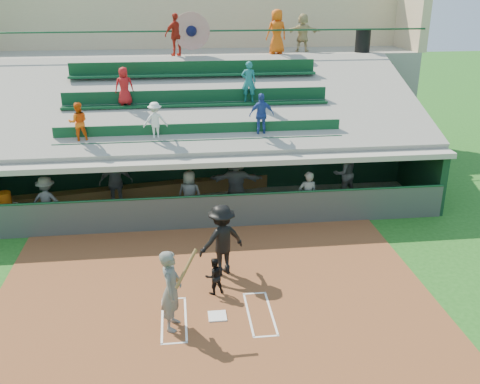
{
  "coord_description": "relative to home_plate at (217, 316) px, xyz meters",
  "views": [
    {
      "loc": [
        -0.76,
        -10.73,
        7.41
      ],
      "look_at": [
        0.97,
        3.5,
        1.8
      ],
      "focal_mm": 40.0,
      "sensor_mm": 36.0,
      "label": 1
    }
  ],
  "objects": [
    {
      "name": "batter_at_plate",
      "position": [
        -1.04,
        -0.27,
        0.96
      ],
      "size": [
        0.92,
        0.81,
        1.95
      ],
      "color": "#545752",
      "rests_on": "dirt_slab"
    },
    {
      "name": "dugout_player_a",
      "position": [
        -5.01,
        5.8,
        0.84
      ],
      "size": [
        1.16,
        0.78,
        1.66
      ],
      "primitive_type": "imported",
      "rotation": [
        0.0,
        0.0,
        2.98
      ],
      "color": "#5E605B",
      "rests_on": "dugout_floor"
    },
    {
      "name": "grandstand",
      "position": [
        -0.01,
        10.51,
        2.23
      ],
      "size": [
        20.4,
        10.4,
        7.8
      ],
      "color": "#464A45",
      "rests_on": "ground"
    },
    {
      "name": "water_cooler",
      "position": [
        -6.34,
        5.85,
        0.95
      ],
      "size": [
        0.45,
        0.45,
        0.45
      ],
      "primitive_type": "cylinder",
      "color": "#C5560B",
      "rests_on": "white_table"
    },
    {
      "name": "dugout_player_c",
      "position": [
        -0.43,
        5.82,
        0.84
      ],
      "size": [
        0.94,
        0.76,
        1.66
      ],
      "primitive_type": "imported",
      "rotation": [
        0.0,
        0.0,
        2.82
      ],
      "color": "#5D605A",
      "rests_on": "dugout_floor"
    },
    {
      "name": "dugout_player_f",
      "position": [
        5.24,
        7.04,
        0.92
      ],
      "size": [
        1.03,
        0.88,
        1.84
      ],
      "primitive_type": "imported",
      "rotation": [
        0.0,
        0.0,
        3.37
      ],
      "color": "#5A5D58",
      "rests_on": "dugout_floor"
    },
    {
      "name": "dirt_slab",
      "position": [
        0.0,
        0.5,
        -0.03
      ],
      "size": [
        11.0,
        9.0,
        0.02
      ],
      "primitive_type": "cube",
      "color": "brown",
      "rests_on": "ground"
    },
    {
      "name": "trash_bin",
      "position": [
        7.45,
        12.48,
        5.05
      ],
      "size": [
        0.65,
        0.65,
        0.97
      ],
      "primitive_type": "cylinder",
      "color": "black",
      "rests_on": "concourse_slab"
    },
    {
      "name": "concourse_staff_a",
      "position": [
        -0.61,
        12.05,
        5.42
      ],
      "size": [
        1.08,
        0.76,
        1.71
      ],
      "primitive_type": "imported",
      "rotation": [
        0.0,
        0.0,
        3.53
      ],
      "color": "red",
      "rests_on": "concourse_slab"
    },
    {
      "name": "dugout_bench",
      "position": [
        -0.29,
        8.13,
        0.25
      ],
      "size": [
        16.32,
        3.25,
        0.49
      ],
      "primitive_type": "cube",
      "rotation": [
        0.0,
        0.0,
        0.17
      ],
      "color": "brown",
      "rests_on": "dugout_floor"
    },
    {
      "name": "dugout_player_e",
      "position": [
        3.42,
        5.2,
        0.85
      ],
      "size": [
        0.62,
        0.41,
        1.69
      ],
      "primitive_type": "imported",
      "rotation": [
        0.0,
        0.0,
        3.13
      ],
      "color": "#5C5F59",
      "rests_on": "dugout_floor"
    },
    {
      "name": "concourse_slab",
      "position": [
        0.0,
        13.5,
        2.26
      ],
      "size": [
        20.0,
        3.0,
        4.6
      ],
      "primitive_type": "cube",
      "color": "gray",
      "rests_on": "ground"
    },
    {
      "name": "dugout_player_d",
      "position": [
        1.19,
        6.43,
        1.0
      ],
      "size": [
        1.89,
        0.77,
        1.98
      ],
      "primitive_type": "imported",
      "rotation": [
        0.0,
        0.0,
        3.04
      ],
      "color": "#5D5F5A",
      "rests_on": "dugout_floor"
    },
    {
      "name": "dugout_player_b",
      "position": [
        -2.93,
        6.92,
        0.98
      ],
      "size": [
        1.2,
        0.62,
        1.95
      ],
      "primitive_type": "imported",
      "rotation": [
        0.0,
        0.0,
        3.27
      ],
      "color": "#535551",
      "rests_on": "dugout_floor"
    },
    {
      "name": "batters_box_chalk",
      "position": [
        0.0,
        0.0,
        -0.01
      ],
      "size": [
        2.65,
        1.85,
        0.01
      ],
      "color": "white",
      "rests_on": "dirt_slab"
    },
    {
      "name": "catcher",
      "position": [
        0.01,
        1.06,
        0.48
      ],
      "size": [
        0.57,
        0.5,
        0.98
      ],
      "primitive_type": "imported",
      "rotation": [
        0.0,
        0.0,
        3.46
      ],
      "color": "black",
      "rests_on": "dirt_slab"
    },
    {
      "name": "home_umpire",
      "position": [
        0.3,
        2.07,
        0.98
      ],
      "size": [
        1.47,
        1.18,
        1.99
      ],
      "primitive_type": "imported",
      "rotation": [
        0.0,
        0.0,
        3.54
      ],
      "color": "black",
      "rests_on": "dirt_slab"
    },
    {
      "name": "concourse_staff_b",
      "position": [
        3.59,
        12.31,
        5.48
      ],
      "size": [
        1.01,
        0.78,
        1.83
      ],
      "primitive_type": "imported",
      "rotation": [
        0.0,
        0.0,
        3.38
      ],
      "color": "#E2540D",
      "rests_on": "concourse_slab"
    },
    {
      "name": "white_table",
      "position": [
        -6.4,
        5.89,
        0.37
      ],
      "size": [
        1.01,
        0.91,
        0.73
      ],
      "primitive_type": "cube",
      "rotation": [
        0.0,
        0.0,
        -0.42
      ],
      "color": "white",
      "rests_on": "dugout_floor"
    },
    {
      "name": "home_plate",
      "position": [
        0.0,
        0.0,
        0.0
      ],
      "size": [
        0.43,
        0.43,
        0.03
      ],
      "primitive_type": "cube",
      "color": "white",
      "rests_on": "dirt_slab"
    },
    {
      "name": "dugout_floor",
      "position": [
        0.0,
        6.75,
        -0.02
      ],
      "size": [
        16.0,
        3.5,
        0.04
      ],
      "primitive_type": "cube",
      "color": "gray",
      "rests_on": "ground"
    },
    {
      "name": "ground",
      "position": [
        0.0,
        0.0,
        -0.04
      ],
      "size": [
        100.0,
        100.0,
        0.0
      ],
      "primitive_type": "plane",
      "color": "#1C5618",
      "rests_on": "ground"
    },
    {
      "name": "concourse_staff_c",
      "position": [
        4.89,
        13.04,
        5.37
      ],
      "size": [
        1.57,
        0.9,
        1.62
      ],
      "primitive_type": "imported",
      "rotation": [
        0.0,
        0.0,
        2.84
      ],
      "color": "tan",
      "rests_on": "concourse_slab"
    }
  ]
}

